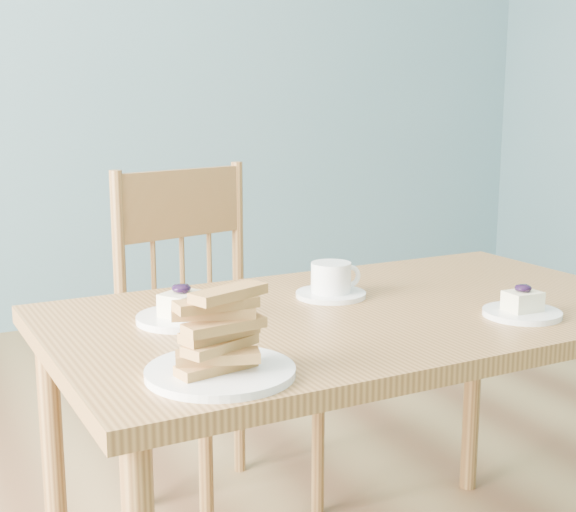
% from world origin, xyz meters
% --- Properties ---
extents(dining_table, '(1.25, 0.74, 0.66)m').
position_xyz_m(dining_table, '(0.00, 0.03, 0.60)').
color(dining_table, '#A4753E').
rests_on(dining_table, ground).
extents(dining_chair, '(0.50, 0.48, 0.90)m').
position_xyz_m(dining_chair, '(-0.12, 0.56, 0.46)').
color(dining_chair, '#A4753E').
rests_on(dining_chair, ground).
extents(cheesecake_plate_near, '(0.15, 0.15, 0.06)m').
position_xyz_m(cheesecake_plate_near, '(0.25, -0.15, 0.68)').
color(cheesecake_plate_near, white).
rests_on(cheesecake_plate_near, dining_table).
extents(cheesecake_plate_far, '(0.17, 0.17, 0.07)m').
position_xyz_m(cheesecake_plate_far, '(-0.35, 0.11, 0.68)').
color(cheesecake_plate_far, white).
rests_on(cheesecake_plate_far, dining_table).
extents(coffee_cup, '(0.15, 0.15, 0.07)m').
position_xyz_m(coffee_cup, '(-0.01, 0.14, 0.69)').
color(coffee_cup, white).
rests_on(coffee_cup, dining_table).
extents(biscotti_plate, '(0.23, 0.23, 0.14)m').
position_xyz_m(biscotti_plate, '(-0.40, -0.21, 0.71)').
color(biscotti_plate, white).
rests_on(biscotti_plate, dining_table).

